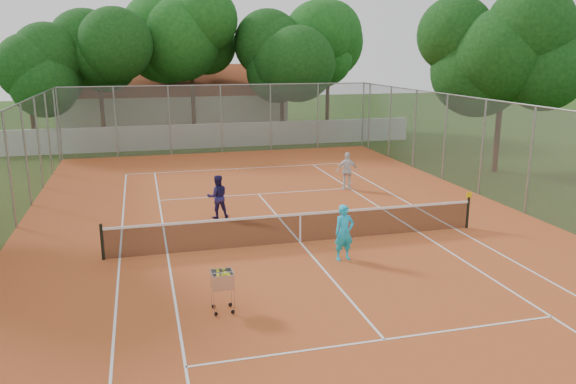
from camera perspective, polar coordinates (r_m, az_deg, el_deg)
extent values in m
plane|color=#1E3B10|center=(17.81, 1.24, -5.20)|extent=(120.00, 120.00, 0.00)
cube|color=#BB5324|center=(17.81, 1.24, -5.16)|extent=(18.00, 34.00, 0.02)
cube|color=white|center=(17.81, 1.24, -5.13)|extent=(10.98, 23.78, 0.01)
cube|color=black|center=(17.65, 1.25, -3.63)|extent=(11.88, 0.10, 0.98)
cube|color=slate|center=(17.26, 1.27, 1.09)|extent=(18.00, 34.00, 4.00)
cube|color=silver|center=(35.84, -7.20, 5.72)|extent=(26.00, 0.30, 1.50)
cube|color=beige|center=(45.39, -11.54, 9.13)|extent=(16.40, 9.00, 4.40)
cube|color=black|center=(38.45, -8.02, 12.62)|extent=(29.00, 19.00, 10.00)
imported|color=#1CBFF0|center=(16.21, 5.73, -4.12)|extent=(0.63, 0.45, 1.63)
imported|color=#201B53|center=(20.34, -7.17, -0.47)|extent=(0.79, 0.62, 1.58)
imported|color=white|center=(24.59, 6.05, 2.16)|extent=(1.02, 0.59, 1.63)
cube|color=silver|center=(13.17, -6.66, -9.86)|extent=(0.58, 0.58, 1.07)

